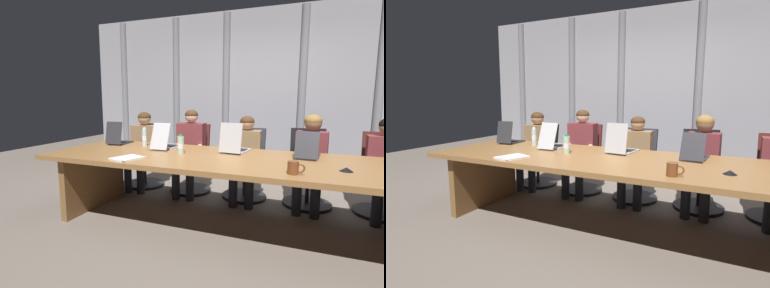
% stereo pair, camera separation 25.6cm
% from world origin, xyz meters
% --- Properties ---
extents(ground_plane, '(12.78, 12.78, 0.00)m').
position_xyz_m(ground_plane, '(0.00, 0.00, 0.00)').
color(ground_plane, '#6B6056').
extents(conference_table, '(3.88, 1.27, 0.75)m').
position_xyz_m(conference_table, '(0.00, 0.00, 0.61)').
color(conference_table, olive).
rests_on(conference_table, ground_plane).
extents(curtain_backdrop, '(6.39, 0.17, 2.76)m').
position_xyz_m(curtain_backdrop, '(0.00, 2.14, 1.38)').
color(curtain_backdrop, '#9999A0').
rests_on(curtain_backdrop, ground_plane).
extents(laptop_left_end, '(0.25, 0.39, 0.30)m').
position_xyz_m(laptop_left_end, '(-1.56, 0.35, 0.81)').
color(laptop_left_end, '#2D2D33').
rests_on(laptop_left_end, conference_table).
extents(laptop_left_mid, '(0.22, 0.47, 0.32)m').
position_xyz_m(laptop_left_mid, '(-0.83, 0.28, 0.81)').
color(laptop_left_mid, '#BCBCC1').
rests_on(laptop_left_mid, conference_table).
extents(laptop_center, '(0.29, 0.43, 0.34)m').
position_xyz_m(laptop_center, '(0.01, 0.33, 0.82)').
color(laptop_center, '#BCBCC1').
rests_on(laptop_center, conference_table).
extents(laptop_right_mid, '(0.25, 0.44, 0.28)m').
position_xyz_m(laptop_right_mid, '(0.78, 0.34, 0.81)').
color(laptop_right_mid, '#2D2D33').
rests_on(laptop_right_mid, conference_table).
extents(office_chair_left_end, '(0.60, 0.61, 0.95)m').
position_xyz_m(office_chair_left_end, '(-1.58, 1.08, 0.36)').
color(office_chair_left_end, black).
rests_on(office_chair_left_end, ground_plane).
extents(office_chair_left_mid, '(0.60, 0.60, 0.97)m').
position_xyz_m(office_chair_left_mid, '(-0.82, 1.08, 0.36)').
color(office_chair_left_mid, '#511E19').
rests_on(office_chair_left_mid, ground_plane).
extents(office_chair_center, '(0.60, 0.60, 0.94)m').
position_xyz_m(office_chair_center, '(-0.02, 1.08, 0.35)').
color(office_chair_center, '#2D2D38').
rests_on(office_chair_center, ground_plane).
extents(office_chair_right_mid, '(0.60, 0.61, 0.97)m').
position_xyz_m(office_chair_right_mid, '(0.78, 1.08, 0.36)').
color(office_chair_right_mid, black).
rests_on(office_chair_right_mid, ground_plane).
extents(person_left_end, '(0.42, 0.57, 1.14)m').
position_xyz_m(person_left_end, '(-1.55, 0.91, 0.65)').
color(person_left_end, olive).
rests_on(person_left_end, ground_plane).
extents(person_left_mid, '(0.42, 0.57, 1.19)m').
position_xyz_m(person_left_mid, '(-0.79, 0.92, 0.67)').
color(person_left_mid, brown).
rests_on(person_left_mid, ground_plane).
extents(person_center, '(0.40, 0.56, 1.12)m').
position_xyz_m(person_center, '(0.01, 0.91, 0.64)').
color(person_center, olive).
rests_on(person_center, ground_plane).
extents(person_right_mid, '(0.40, 0.56, 1.16)m').
position_xyz_m(person_right_mid, '(0.80, 0.92, 0.67)').
color(person_right_mid, brown).
rests_on(person_right_mid, ground_plane).
extents(water_bottle_primary, '(0.07, 0.07, 0.21)m').
position_xyz_m(water_bottle_primary, '(-0.53, 0.03, 0.85)').
color(water_bottle_primary, '#ADD1B2').
rests_on(water_bottle_primary, conference_table).
extents(water_bottle_secondary, '(0.06, 0.06, 0.24)m').
position_xyz_m(water_bottle_secondary, '(-1.17, 0.35, 0.86)').
color(water_bottle_secondary, silver).
rests_on(water_bottle_secondary, conference_table).
extents(coffee_mug_near, '(0.14, 0.09, 0.11)m').
position_xyz_m(coffee_mug_near, '(0.69, -0.44, 0.81)').
color(coffee_mug_near, brown).
rests_on(coffee_mug_near, conference_table).
extents(conference_mic_left_side, '(0.11, 0.11, 0.03)m').
position_xyz_m(conference_mic_left_side, '(1.09, -0.18, 0.77)').
color(conference_mic_left_side, black).
rests_on(conference_mic_left_side, conference_table).
extents(spiral_notepad, '(0.31, 0.36, 0.03)m').
position_xyz_m(spiral_notepad, '(-0.90, -0.44, 0.76)').
color(spiral_notepad, silver).
rests_on(spiral_notepad, conference_table).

